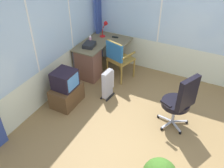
{
  "coord_description": "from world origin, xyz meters",
  "views": [
    {
      "loc": [
        -2.8,
        -0.58,
        3.22
      ],
      "look_at": [
        0.45,
        1.07,
        0.6
      ],
      "focal_mm": 38.56,
      "sensor_mm": 36.0,
      "label": 1
    }
  ],
  "objects_px": {
    "wooden_armchair": "(117,56)",
    "tv_on_stand": "(66,90)",
    "spray_bottle": "(90,39)",
    "paper_tray": "(89,45)",
    "space_heater": "(108,84)",
    "tv_remote": "(115,37)",
    "desk_lamp": "(106,26)",
    "desk": "(90,61)",
    "office_chair": "(181,100)"
  },
  "relations": [
    {
      "from": "desk_lamp",
      "to": "office_chair",
      "type": "distance_m",
      "value": 2.69
    },
    {
      "from": "tv_on_stand",
      "to": "spray_bottle",
      "type": "bearing_deg",
      "value": 8.1
    },
    {
      "from": "office_chair",
      "to": "tv_remote",
      "type": "bearing_deg",
      "value": 53.32
    },
    {
      "from": "tv_remote",
      "to": "office_chair",
      "type": "height_order",
      "value": "office_chair"
    },
    {
      "from": "desk",
      "to": "wooden_armchair",
      "type": "height_order",
      "value": "wooden_armchair"
    },
    {
      "from": "office_chair",
      "to": "wooden_armchair",
      "type": "bearing_deg",
      "value": 61.46
    },
    {
      "from": "office_chair",
      "to": "paper_tray",
      "type": "bearing_deg",
      "value": 71.18
    },
    {
      "from": "desk_lamp",
      "to": "spray_bottle",
      "type": "bearing_deg",
      "value": 167.11
    },
    {
      "from": "space_heater",
      "to": "tv_on_stand",
      "type": "bearing_deg",
      "value": 132.28
    },
    {
      "from": "desk_lamp",
      "to": "paper_tray",
      "type": "bearing_deg",
      "value": 175.49
    },
    {
      "from": "tv_remote",
      "to": "tv_on_stand",
      "type": "xyz_separation_m",
      "value": [
        -1.82,
        0.19,
        -0.42
      ]
    },
    {
      "from": "desk_lamp",
      "to": "space_heater",
      "type": "distance_m",
      "value": 1.57
    },
    {
      "from": "office_chair",
      "to": "space_heater",
      "type": "xyz_separation_m",
      "value": [
        0.23,
        1.52,
        -0.3
      ]
    },
    {
      "from": "spray_bottle",
      "to": "space_heater",
      "type": "distance_m",
      "value": 1.21
    },
    {
      "from": "tv_remote",
      "to": "wooden_armchair",
      "type": "relative_size",
      "value": 0.15
    },
    {
      "from": "desk",
      "to": "tv_on_stand",
      "type": "height_order",
      "value": "tv_on_stand"
    },
    {
      "from": "desk",
      "to": "office_chair",
      "type": "xyz_separation_m",
      "value": [
        -0.72,
        -2.26,
        0.21
      ]
    },
    {
      "from": "desk_lamp",
      "to": "office_chair",
      "type": "relative_size",
      "value": 0.33
    },
    {
      "from": "tv_remote",
      "to": "tv_on_stand",
      "type": "height_order",
      "value": "tv_remote"
    },
    {
      "from": "space_heater",
      "to": "desk_lamp",
      "type": "bearing_deg",
      "value": 29.65
    },
    {
      "from": "desk",
      "to": "tv_remote",
      "type": "height_order",
      "value": "tv_remote"
    },
    {
      "from": "tv_remote",
      "to": "tv_on_stand",
      "type": "relative_size",
      "value": 0.2
    },
    {
      "from": "tv_on_stand",
      "to": "desk_lamp",
      "type": "bearing_deg",
      "value": 1.98
    },
    {
      "from": "wooden_armchair",
      "to": "paper_tray",
      "type": "bearing_deg",
      "value": 99.97
    },
    {
      "from": "spray_bottle",
      "to": "space_heater",
      "type": "bearing_deg",
      "value": -130.63
    },
    {
      "from": "tv_on_stand",
      "to": "desk",
      "type": "bearing_deg",
      "value": 5.12
    },
    {
      "from": "wooden_armchair",
      "to": "tv_on_stand",
      "type": "relative_size",
      "value": 1.28
    },
    {
      "from": "spray_bottle",
      "to": "paper_tray",
      "type": "xyz_separation_m",
      "value": [
        -0.16,
        -0.07,
        -0.06
      ]
    },
    {
      "from": "wooden_armchair",
      "to": "space_heater",
      "type": "distance_m",
      "value": 0.74
    },
    {
      "from": "desk_lamp",
      "to": "space_heater",
      "type": "relative_size",
      "value": 0.58
    },
    {
      "from": "desk",
      "to": "office_chair",
      "type": "height_order",
      "value": "office_chair"
    },
    {
      "from": "desk",
      "to": "spray_bottle",
      "type": "relative_size",
      "value": 5.79
    },
    {
      "from": "desk_lamp",
      "to": "wooden_armchair",
      "type": "relative_size",
      "value": 0.37
    },
    {
      "from": "office_chair",
      "to": "space_heater",
      "type": "distance_m",
      "value": 1.57
    },
    {
      "from": "paper_tray",
      "to": "wooden_armchair",
      "type": "bearing_deg",
      "value": -80.03
    },
    {
      "from": "spray_bottle",
      "to": "office_chair",
      "type": "height_order",
      "value": "office_chair"
    },
    {
      "from": "office_chair",
      "to": "tv_on_stand",
      "type": "height_order",
      "value": "office_chair"
    },
    {
      "from": "spray_bottle",
      "to": "tv_on_stand",
      "type": "xyz_separation_m",
      "value": [
        -1.29,
        -0.18,
        -0.52
      ]
    },
    {
      "from": "wooden_armchair",
      "to": "tv_on_stand",
      "type": "distance_m",
      "value": 1.38
    },
    {
      "from": "wooden_armchair",
      "to": "space_heater",
      "type": "relative_size",
      "value": 1.55
    },
    {
      "from": "spray_bottle",
      "to": "wooden_armchair",
      "type": "bearing_deg",
      "value": -93.66
    },
    {
      "from": "tv_remote",
      "to": "wooden_armchair",
      "type": "xyz_separation_m",
      "value": [
        -0.58,
        -0.34,
        -0.14
      ]
    },
    {
      "from": "tv_remote",
      "to": "wooden_armchair",
      "type": "bearing_deg",
      "value": -155.28
    },
    {
      "from": "desk_lamp",
      "to": "tv_remote",
      "type": "bearing_deg",
      "value": -87.87
    },
    {
      "from": "tv_remote",
      "to": "paper_tray",
      "type": "relative_size",
      "value": 0.5
    },
    {
      "from": "tv_remote",
      "to": "tv_on_stand",
      "type": "bearing_deg",
      "value": 168.62
    },
    {
      "from": "paper_tray",
      "to": "office_chair",
      "type": "height_order",
      "value": "office_chair"
    },
    {
      "from": "desk",
      "to": "desk_lamp",
      "type": "distance_m",
      "value": 0.94
    },
    {
      "from": "paper_tray",
      "to": "space_heater",
      "type": "bearing_deg",
      "value": -125.91
    },
    {
      "from": "space_heater",
      "to": "tv_remote",
      "type": "bearing_deg",
      "value": 20.0
    }
  ]
}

